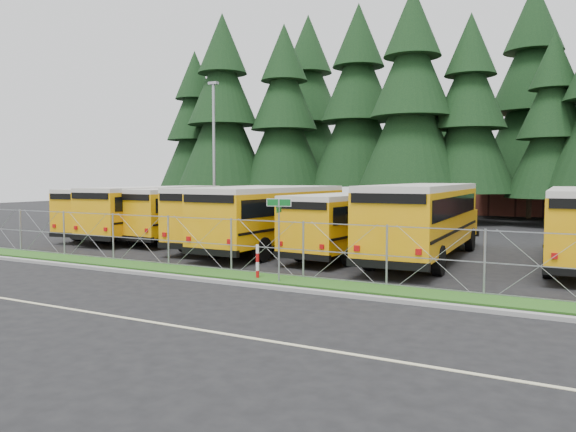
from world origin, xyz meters
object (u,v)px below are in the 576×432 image
at_px(bus_5, 358,224).
at_px(street_sign, 279,222).
at_px(bus_2, 205,214).
at_px(bus_0, 129,212).
at_px(bus_1, 159,213).
at_px(light_standard, 214,149).
at_px(bus_4, 278,219).
at_px(striped_bollard, 257,262).
at_px(bus_6, 425,223).
at_px(bus_3, 241,216).

xyz_separation_m(bus_5, street_sign, (0.14, -7.49, 0.64)).
bearing_deg(street_sign, bus_2, 137.16).
bearing_deg(bus_0, bus_1, -14.42).
bearing_deg(light_standard, bus_2, -57.57).
bearing_deg(bus_0, bus_4, -16.49).
relative_size(bus_1, street_sign, 4.03).
xyz_separation_m(bus_0, striped_bollard, (14.13, -8.49, -0.84)).
relative_size(bus_4, light_standard, 1.15).
bearing_deg(bus_4, bus_1, 171.51).
bearing_deg(bus_5, street_sign, -84.60).
relative_size(bus_0, bus_1, 0.97).
relative_size(bus_1, striped_bollard, 9.44).
height_order(bus_2, light_standard, light_standard).
bearing_deg(bus_2, bus_5, -3.76).
height_order(bus_2, street_sign, bus_2).
height_order(bus_4, striped_bollard, bus_4).
distance_m(bus_0, bus_1, 2.61).
bearing_deg(light_standard, bus_1, -76.67).
height_order(bus_1, bus_4, bus_4).
relative_size(bus_1, bus_6, 0.92).
bearing_deg(striped_bollard, bus_2, 134.88).
bearing_deg(bus_6, striped_bollard, -121.11).
xyz_separation_m(bus_1, bus_4, (8.55, -1.43, 0.04)).
relative_size(bus_2, striped_bollard, 9.25).
height_order(bus_5, bus_6, bus_6).
xyz_separation_m(bus_5, light_standard, (-14.25, 8.83, 4.11)).
height_order(bus_1, bus_2, bus_1).
xyz_separation_m(striped_bollard, light_standard, (-13.42, 16.09, 4.90)).
bearing_deg(bus_6, bus_2, 169.93).
relative_size(bus_6, street_sign, 4.36).
xyz_separation_m(bus_0, light_standard, (0.72, 7.60, 4.06)).
bearing_deg(bus_2, striped_bollard, -39.48).
bearing_deg(bus_1, bus_6, -6.48).
relative_size(bus_0, light_standard, 1.08).
relative_size(bus_2, bus_3, 0.96).
height_order(bus_4, bus_5, bus_4).
bearing_deg(bus_6, street_sign, -114.11).
bearing_deg(bus_6, bus_5, 174.79).
bearing_deg(bus_6, bus_4, -179.36).
xyz_separation_m(bus_4, bus_5, (3.83, 0.51, -0.13)).
relative_size(bus_4, bus_6, 0.95).
relative_size(bus_5, striped_bollard, 8.88).
relative_size(bus_2, bus_5, 1.04).
bearing_deg(striped_bollard, street_sign, -13.06).
height_order(bus_4, street_sign, bus_4).
distance_m(bus_1, bus_3, 5.88).
distance_m(bus_3, street_sign, 10.35).
distance_m(street_sign, light_standard, 22.03).
xyz_separation_m(bus_1, bus_6, (15.47, -1.09, 0.12)).
xyz_separation_m(bus_3, street_sign, (6.66, -7.91, 0.52)).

